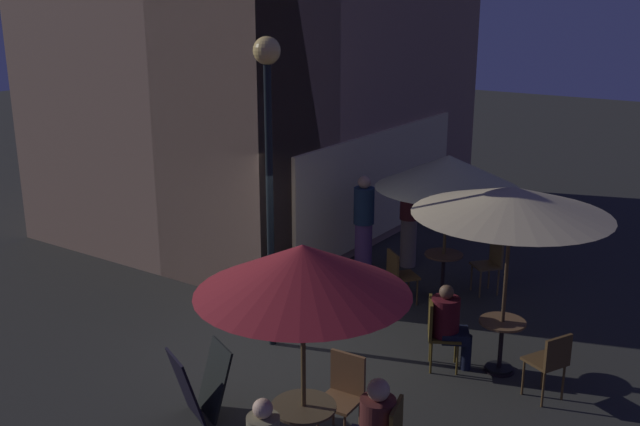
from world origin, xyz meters
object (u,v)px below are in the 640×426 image
street_lamp_near_corner (268,126)px  cafe_chair_5 (437,328)px  menu_sandwich_board (200,383)px  patio_umbrella_2 (512,202)px  cafe_table_0 (304,425)px  patio_umbrella_1 (448,172)px  patron_standing_4 (364,226)px  cafe_chair_1 (344,388)px  patio_umbrella_0 (303,270)px  cafe_table_2 (501,338)px  cafe_chair_4 (399,272)px  patron_seated_0 (373,426)px  cafe_chair_3 (491,259)px  cafe_chair_6 (550,359)px  cafe_table_1 (443,268)px  patron_seated_2 (449,321)px  patron_standing_3 (409,219)px

street_lamp_near_corner → cafe_chair_5: (0.67, -2.25, -2.59)m
menu_sandwich_board → patio_umbrella_2: bearing=-14.2°
cafe_table_0 → cafe_chair_5: cafe_chair_5 is taller
patio_umbrella_1 → patron_standing_4: 2.02m
patio_umbrella_1 → cafe_chair_1: patio_umbrella_1 is taller
patio_umbrella_0 → patio_umbrella_2: size_ratio=0.99×
cafe_table_2 → cafe_chair_4: cafe_chair_4 is taller
cafe_table_0 → cafe_table_2: bearing=-15.8°
cafe_chair_1 → patron_seated_0: bearing=46.3°
menu_sandwich_board → patron_seated_0: (0.01, -2.33, 0.26)m
patio_umbrella_2 → cafe_chair_1: (-2.39, 0.95, -1.79)m
patio_umbrella_2 → cafe_chair_3: size_ratio=2.57×
patio_umbrella_2 → cafe_chair_6: (-0.39, -0.77, -1.79)m
menu_sandwich_board → cafe_table_1: bearing=15.9°
cafe_table_0 → patron_seated_0: (0.18, -0.72, 0.16)m
cafe_chair_1 → patron_seated_2: 2.09m
street_lamp_near_corner → cafe_table_0: 3.99m
cafe_table_1 → patio_umbrella_0: patio_umbrella_0 is taller
street_lamp_near_corner → patio_umbrella_1: bearing=-23.8°
patio_umbrella_0 → patron_standing_4: bearing=24.7°
patio_umbrella_0 → patio_umbrella_2: 3.35m
patio_umbrella_0 → patron_seated_2: patio_umbrella_0 is taller
cafe_chair_6 → patio_umbrella_0: bearing=86.1°
menu_sandwich_board → cafe_chair_4: size_ratio=0.97×
patron_seated_0 → patio_umbrella_0: bearing=0.0°
cafe_chair_4 → cafe_chair_3: bearing=-1.1°
menu_sandwich_board → patio_umbrella_1: 5.27m
patron_standing_3 → patio_umbrella_2: bearing=-77.8°
cafe_chair_3 → patron_standing_4: patron_standing_4 is taller
cafe_chair_1 → cafe_table_0: bearing=-0.0°
cafe_table_1 → cafe_chair_6: cafe_chair_6 is taller
cafe_table_1 → cafe_chair_5: bearing=-156.9°
patio_umbrella_1 → cafe_chair_3: (0.65, -0.57, -1.55)m
patio_umbrella_0 → patron_seated_0: patio_umbrella_0 is taller
street_lamp_near_corner → patron_standing_4: (3.05, 0.31, -2.24)m
cafe_table_2 → cafe_chair_3: size_ratio=0.73×
patron_seated_0 → patron_standing_3: bearing=-79.6°
street_lamp_near_corner → cafe_chair_3: street_lamp_near_corner is taller
patron_standing_4 → patron_seated_2: bearing=-8.2°
street_lamp_near_corner → cafe_table_2: (1.07, -3.00, -2.69)m
cafe_chair_1 → patron_seated_0: patron_seated_0 is taller
patron_standing_3 → cafe_chair_3: bearing=-44.7°
patron_seated_0 → patron_standing_3: size_ratio=0.68×
cafe_table_0 → cafe_chair_5: bearing=-3.4°
menu_sandwich_board → cafe_chair_6: (2.67, -3.29, 0.12)m
patio_umbrella_2 → cafe_chair_6: 1.99m
street_lamp_near_corner → cafe_table_1: street_lamp_near_corner is taller
cafe_table_1 → patron_standing_4: patron_standing_4 is taller
cafe_chair_1 → patron_standing_4: 4.98m
patio_umbrella_1 → patron_standing_4: (0.12, 1.60, -1.21)m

